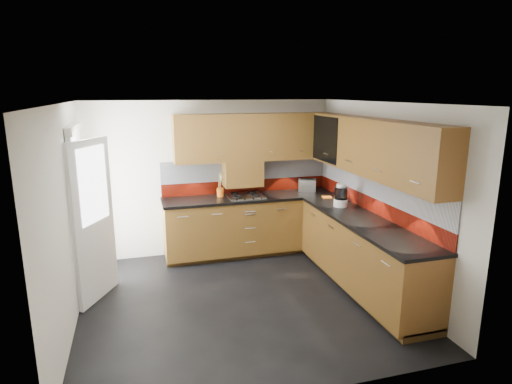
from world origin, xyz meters
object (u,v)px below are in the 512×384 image
object	(u,v)px
utensil_pot	(220,191)
toaster	(307,185)
food_processor	(341,196)
gas_hob	(245,196)

from	to	relation	value
utensil_pot	toaster	size ratio (longest dim) A/B	1.18
toaster	food_processor	size ratio (longest dim) A/B	1.00
gas_hob	food_processor	world-z (taller)	food_processor
food_processor	gas_hob	bearing A→B (deg)	141.66
gas_hob	toaster	distance (m)	1.08
gas_hob	toaster	bearing A→B (deg)	6.20
gas_hob	toaster	world-z (taller)	toaster
utensil_pot	toaster	xyz separation A→B (m)	(1.44, -0.02, 0.01)
utensil_pot	toaster	bearing A→B (deg)	-0.65
toaster	food_processor	distance (m)	1.03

